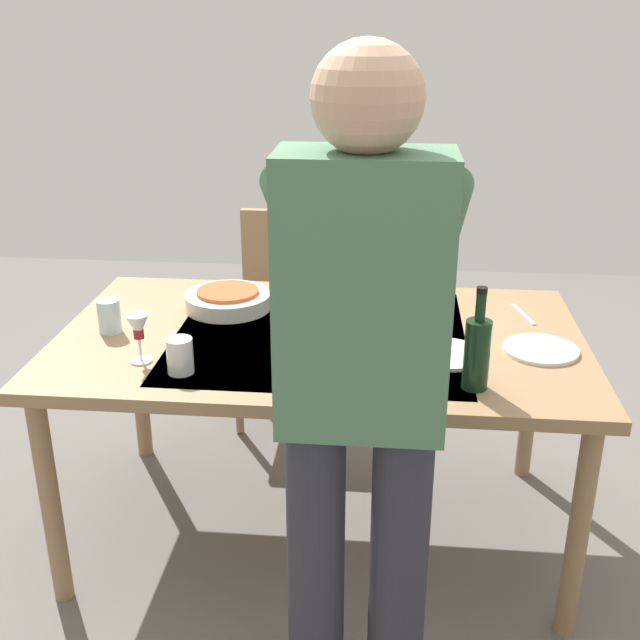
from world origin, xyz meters
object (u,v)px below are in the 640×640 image
Objects in this scene: water_cup_near_left at (109,316)px; dinner_plate_far at (446,354)px; wine_glass_left at (410,273)px; wine_glass_right at (138,330)px; chair_near at (285,302)px; serving_bowl_pasta at (228,299)px; wine_bottle at (477,351)px; water_cup_far_left at (180,356)px; dining_table at (320,353)px; dinner_plate_near at (541,350)px; person_server at (361,386)px; water_cup_near_right at (419,316)px.

water_cup_near_left is 1.08m from dinner_plate_far.
wine_glass_right is (0.80, 0.60, 0.00)m from wine_glass_left.
chair_near is 3.96× the size of dinner_plate_far.
chair_near is 0.73m from serving_bowl_pasta.
water_cup_far_left is (0.84, -0.02, -0.06)m from wine_bottle.
dining_table is at bearing -35.82° from wine_bottle.
serving_bowl_pasta is 1.30× the size of dinner_plate_near.
wine_glass_left reaches higher than dining_table.
serving_bowl_pasta reaches higher than dining_table.
dinner_plate_far is (0.29, 0.06, 0.00)m from dinner_plate_near.
person_server is 0.85m from water_cup_near_right.
chair_near is at bearing -55.56° from water_cup_near_right.
water_cup_near_left is 0.48× the size of dinner_plate_near.
dinner_plate_near is at bearing 134.53° from chair_near.
wine_bottle is at bearing 110.09° from water_cup_near_right.
wine_glass_left reaches higher than water_cup_near_left.
chair_near is at bearing -45.47° from dinner_plate_near.
wine_bottle is at bearing 144.18° from dining_table.
person_server reaches higher than water_cup_near_right.
wine_glass_right is 0.92m from dinner_plate_far.
chair_near reaches higher than water_cup_near_right.
wine_glass_left is at bearing -143.41° from wine_glass_right.
chair_near is 1.03m from water_cup_near_right.
wine_glass_left is 0.50× the size of serving_bowl_pasta.
water_cup_near_right is at bearing 124.44° from chair_near.
wine_glass_right reaches higher than dinner_plate_near.
wine_glass_right is at bearing 128.42° from water_cup_near_left.
serving_bowl_pasta reaches higher than dinner_plate_near.
dinner_plate_near is (-1.37, 0.02, -0.05)m from water_cup_near_left.
dining_table is at bearing 10.89° from water_cup_near_right.
water_cup_near_left is (0.97, 0.38, -0.05)m from wine_glass_left.
dining_table is 16.85× the size of water_cup_near_right.
water_cup_near_left is at bearing 21.42° from wine_glass_left.
water_cup_near_left is 0.42m from serving_bowl_pasta.
serving_bowl_pasta is at bearing 81.48° from chair_near.
person_server reaches higher than serving_bowl_pasta.
chair_near reaches higher than dining_table.
serving_bowl_pasta reaches higher than dinner_plate_far.
water_cup_near_left is (0.68, 0.04, 0.12)m from dining_table.
water_cup_far_left is (0.37, 0.32, 0.12)m from dining_table.
serving_bowl_pasta is at bearing 12.17° from wine_glass_left.
wine_glass_left is 0.66× the size of dinner_plate_far.
person_server is at bearing 139.84° from water_cup_near_left.
wine_glass_left is (0.17, -0.67, -0.01)m from wine_bottle.
person_server reaches higher than wine_glass_right.
water_cup_near_right is at bearing -100.68° from person_server.
chair_near is 6.03× the size of wine_glass_right.
serving_bowl_pasta is (-0.34, -0.24, -0.02)m from water_cup_near_left.
person_server is 1.11m from wine_glass_left.
chair_near is 1.21m from wine_glass_right.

